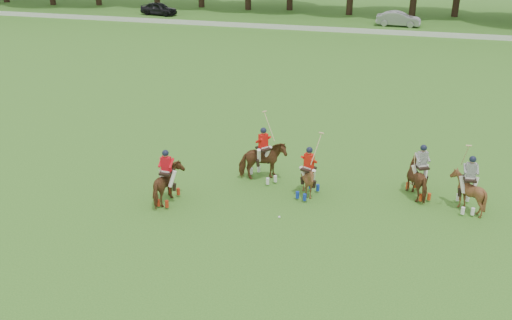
% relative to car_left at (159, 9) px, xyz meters
% --- Properties ---
extents(ground, '(180.00, 180.00, 0.00)m').
position_rel_car_left_xyz_m(ground, '(20.06, -42.50, -0.69)').
color(ground, '#30641C').
rests_on(ground, ground).
extents(boundary_rail, '(120.00, 0.10, 0.44)m').
position_rel_car_left_xyz_m(boundary_rail, '(20.06, -4.50, -0.47)').
color(boundary_rail, white).
rests_on(boundary_rail, ground).
extents(car_left, '(4.25, 2.27, 1.38)m').
position_rel_car_left_xyz_m(car_left, '(0.00, 0.00, 0.00)').
color(car_left, black).
rests_on(car_left, ground).
extents(car_mid, '(4.35, 1.73, 1.41)m').
position_rel_car_left_xyz_m(car_mid, '(25.41, 0.00, 0.02)').
color(car_mid, '#95959A').
rests_on(car_mid, ground).
extents(polo_red_a, '(1.11, 1.80, 2.22)m').
position_rel_car_left_xyz_m(polo_red_a, '(17.81, -40.08, 0.11)').
color(polo_red_a, '#4F2715').
rests_on(polo_red_a, ground).
extents(polo_red_b, '(2.14, 2.17, 2.90)m').
position_rel_car_left_xyz_m(polo_red_b, '(20.93, -37.15, 0.17)').
color(polo_red_b, '#4F2715').
rests_on(polo_red_b, ground).
extents(polo_red_c, '(1.52, 1.60, 2.68)m').
position_rel_car_left_xyz_m(polo_red_c, '(23.04, -38.20, 0.06)').
color(polo_red_c, '#4F2715').
rests_on(polo_red_c, ground).
extents(polo_stripe_a, '(1.55, 1.94, 2.22)m').
position_rel_car_left_xyz_m(polo_stripe_a, '(27.34, -37.05, 0.10)').
color(polo_stripe_a, '#4F2715').
rests_on(polo_stripe_a, ground).
extents(polo_stripe_b, '(1.34, 1.47, 2.76)m').
position_rel_car_left_xyz_m(polo_stripe_b, '(29.09, -37.75, 0.10)').
color(polo_stripe_b, '#4F2715').
rests_on(polo_stripe_b, ground).
extents(polo_ball, '(0.09, 0.09, 0.09)m').
position_rel_car_left_xyz_m(polo_ball, '(22.32, -40.23, -0.64)').
color(polo_ball, white).
rests_on(polo_ball, ground).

